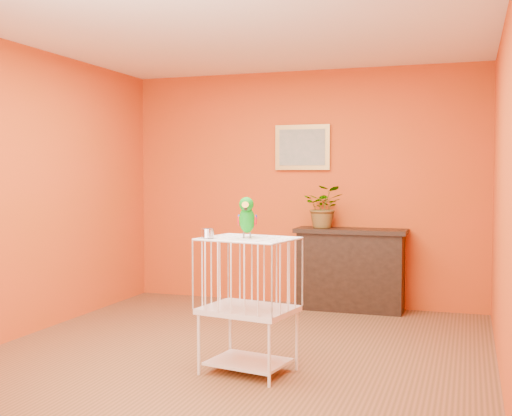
% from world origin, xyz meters
% --- Properties ---
extents(ground, '(4.50, 4.50, 0.00)m').
position_xyz_m(ground, '(0.00, 0.00, 0.00)').
color(ground, brown).
rests_on(ground, ground).
extents(room_shell, '(4.50, 4.50, 4.50)m').
position_xyz_m(room_shell, '(0.00, 0.00, 1.58)').
color(room_shell, '#C63E12').
rests_on(room_shell, ground).
extents(console_cabinet, '(1.18, 0.42, 0.87)m').
position_xyz_m(console_cabinet, '(0.58, 2.04, 0.44)').
color(console_cabinet, black).
rests_on(console_cabinet, ground).
extents(potted_plant, '(0.46, 0.50, 0.36)m').
position_xyz_m(potted_plant, '(0.29, 2.02, 1.05)').
color(potted_plant, '#26722D').
rests_on(potted_plant, console_cabinet).
extents(framed_picture, '(0.62, 0.04, 0.50)m').
position_xyz_m(framed_picture, '(0.00, 2.22, 1.75)').
color(framed_picture, '#BA9142').
rests_on(framed_picture, room_shell).
extents(birdcage, '(0.72, 0.60, 0.99)m').
position_xyz_m(birdcage, '(0.25, -0.35, 0.51)').
color(birdcage, white).
rests_on(birdcage, ground).
extents(feed_cup, '(0.09, 0.09, 0.07)m').
position_xyz_m(feed_cup, '(-0.02, -0.46, 1.03)').
color(feed_cup, silver).
rests_on(feed_cup, birdcage).
extents(parrot, '(0.15, 0.27, 0.30)m').
position_xyz_m(parrot, '(0.24, -0.33, 1.14)').
color(parrot, '#59544C').
rests_on(parrot, birdcage).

